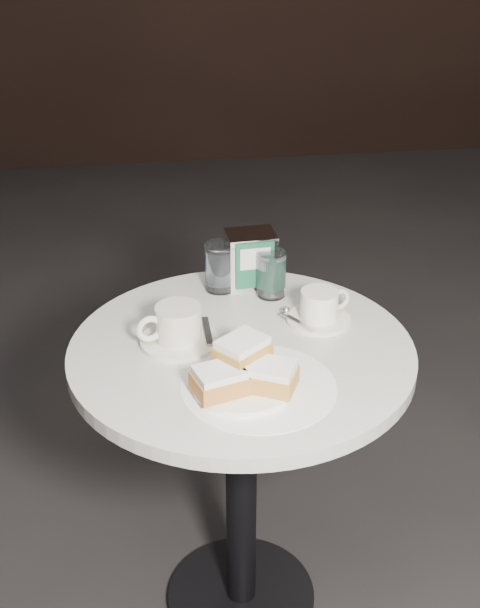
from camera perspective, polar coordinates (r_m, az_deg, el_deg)
name	(u,v)px	position (r m, az deg, el deg)	size (l,w,h in m)	color
ground	(241,600)	(2.03, 0.09, -21.29)	(7.00, 7.00, 0.00)	black
cafe_table	(241,424)	(1.65, 0.10, -8.99)	(0.70, 0.70, 0.74)	black
sugar_spill	(259,386)	(1.42, 1.41, -6.16)	(0.29, 0.29, 0.00)	white
beignet_plate	(243,375)	(1.39, 0.26, -5.31)	(0.20, 0.19, 0.09)	white
coffee_cup_left	(178,328)	(1.53, -4.67, -1.79)	(0.19, 0.19, 0.08)	silver
coffee_cup_right	(319,308)	(1.62, 5.97, -0.32)	(0.17, 0.17, 0.07)	white
water_glass_left	(220,268)	(1.73, -1.52, 2.74)	(0.09, 0.09, 0.11)	silver
water_glass_right	(271,275)	(1.71, 2.37, 2.21)	(0.09, 0.09, 0.11)	white
napkin_dispenser	(251,259)	(1.75, 0.81, 3.39)	(0.11, 0.10, 0.13)	silver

